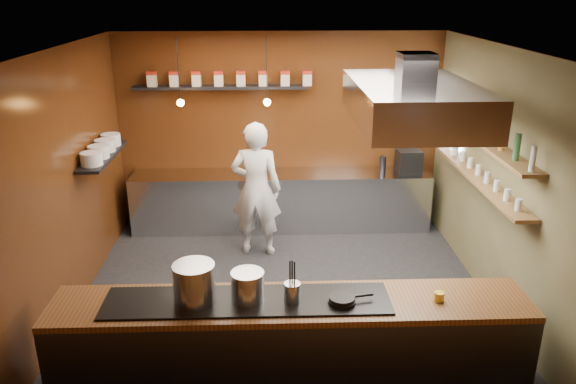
{
  "coord_description": "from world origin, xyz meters",
  "views": [
    {
      "loc": [
        -0.19,
        -6.05,
        3.62
      ],
      "look_at": [
        0.04,
        0.4,
        1.24
      ],
      "focal_mm": 35.0,
      "sensor_mm": 36.0,
      "label": 1
    }
  ],
  "objects_px": {
    "extractor_hood": "(413,102)",
    "chef": "(256,189)",
    "stockpot_large": "(194,283)",
    "stockpot_small": "(248,286)",
    "espresso_machine": "(409,161)"
  },
  "relations": [
    {
      "from": "extractor_hood",
      "to": "chef",
      "type": "relative_size",
      "value": 1.04
    },
    {
      "from": "espresso_machine",
      "to": "chef",
      "type": "height_order",
      "value": "chef"
    },
    {
      "from": "espresso_machine",
      "to": "chef",
      "type": "bearing_deg",
      "value": -162.36
    },
    {
      "from": "stockpot_small",
      "to": "espresso_machine",
      "type": "height_order",
      "value": "espresso_machine"
    },
    {
      "from": "extractor_hood",
      "to": "chef",
      "type": "distance_m",
      "value": 2.84
    },
    {
      "from": "stockpot_small",
      "to": "chef",
      "type": "xyz_separation_m",
      "value": [
        0.03,
        2.9,
        -0.12
      ]
    },
    {
      "from": "stockpot_large",
      "to": "chef",
      "type": "bearing_deg",
      "value": 80.23
    },
    {
      "from": "extractor_hood",
      "to": "espresso_machine",
      "type": "bearing_deg",
      "value": 75.26
    },
    {
      "from": "stockpot_large",
      "to": "stockpot_small",
      "type": "distance_m",
      "value": 0.48
    },
    {
      "from": "espresso_machine",
      "to": "stockpot_large",
      "type": "bearing_deg",
      "value": -129.6
    },
    {
      "from": "chef",
      "to": "espresso_machine",
      "type": "bearing_deg",
      "value": -151.55
    },
    {
      "from": "extractor_hood",
      "to": "espresso_machine",
      "type": "height_order",
      "value": "extractor_hood"
    },
    {
      "from": "stockpot_large",
      "to": "stockpot_small",
      "type": "relative_size",
      "value": 1.26
    },
    {
      "from": "stockpot_large",
      "to": "espresso_machine",
      "type": "distance_m",
      "value": 4.72
    },
    {
      "from": "stockpot_large",
      "to": "chef",
      "type": "distance_m",
      "value": 2.96
    }
  ]
}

